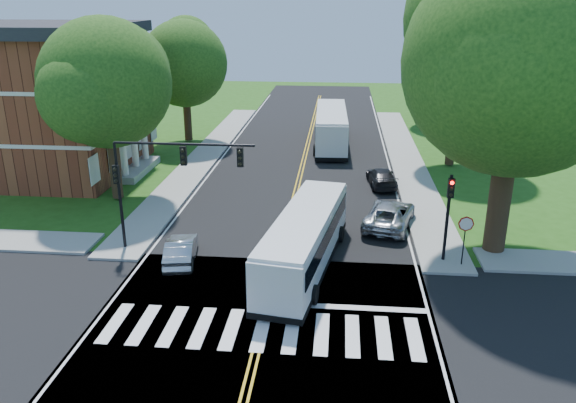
# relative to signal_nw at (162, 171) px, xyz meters

# --- Properties ---
(ground) EXTENTS (140.00, 140.00, 0.00)m
(ground) POSITION_rel_signal_nw_xyz_m (5.86, -6.43, -4.38)
(ground) COLOR #244F13
(ground) RESTS_ON ground
(road) EXTENTS (14.00, 96.00, 0.01)m
(road) POSITION_rel_signal_nw_xyz_m (5.86, 11.57, -4.37)
(road) COLOR black
(road) RESTS_ON ground
(cross_road) EXTENTS (60.00, 12.00, 0.01)m
(cross_road) POSITION_rel_signal_nw_xyz_m (5.86, -6.43, -4.37)
(cross_road) COLOR black
(cross_road) RESTS_ON ground
(center_line) EXTENTS (0.36, 70.00, 0.01)m
(center_line) POSITION_rel_signal_nw_xyz_m (5.86, 15.57, -4.36)
(center_line) COLOR gold
(center_line) RESTS_ON road
(edge_line_w) EXTENTS (0.12, 70.00, 0.01)m
(edge_line_w) POSITION_rel_signal_nw_xyz_m (-0.94, 15.57, -4.36)
(edge_line_w) COLOR silver
(edge_line_w) RESTS_ON road
(edge_line_e) EXTENTS (0.12, 70.00, 0.01)m
(edge_line_e) POSITION_rel_signal_nw_xyz_m (12.66, 15.57, -4.36)
(edge_line_e) COLOR silver
(edge_line_e) RESTS_ON road
(crosswalk) EXTENTS (12.60, 3.00, 0.01)m
(crosswalk) POSITION_rel_signal_nw_xyz_m (5.86, -6.93, -4.36)
(crosswalk) COLOR silver
(crosswalk) RESTS_ON road
(stop_bar) EXTENTS (6.60, 0.40, 0.01)m
(stop_bar) POSITION_rel_signal_nw_xyz_m (9.36, -4.83, -4.36)
(stop_bar) COLOR silver
(stop_bar) RESTS_ON road
(sidewalk_nw) EXTENTS (2.60, 40.00, 0.15)m
(sidewalk_nw) POSITION_rel_signal_nw_xyz_m (-2.44, 18.57, -4.30)
(sidewalk_nw) COLOR gray
(sidewalk_nw) RESTS_ON ground
(sidewalk_ne) EXTENTS (2.60, 40.00, 0.15)m
(sidewalk_ne) POSITION_rel_signal_nw_xyz_m (14.16, 18.57, -4.30)
(sidewalk_ne) COLOR gray
(sidewalk_ne) RESTS_ON ground
(tree_ne_big) EXTENTS (10.80, 10.80, 14.91)m
(tree_ne_big) POSITION_rel_signal_nw_xyz_m (16.86, 1.57, 5.24)
(tree_ne_big) COLOR #301E13
(tree_ne_big) RESTS_ON ground
(tree_west_near) EXTENTS (8.00, 8.00, 11.40)m
(tree_west_near) POSITION_rel_signal_nw_xyz_m (-5.64, 7.57, 3.15)
(tree_west_near) COLOR #301E13
(tree_west_near) RESTS_ON ground
(tree_west_far) EXTENTS (7.60, 7.60, 10.67)m
(tree_west_far) POSITION_rel_signal_nw_xyz_m (-5.14, 23.57, 2.62)
(tree_west_far) COLOR #301E13
(tree_west_far) RESTS_ON ground
(tree_east_mid) EXTENTS (8.40, 8.40, 11.93)m
(tree_east_mid) POSITION_rel_signal_nw_xyz_m (17.36, 17.57, 3.48)
(tree_east_mid) COLOR #301E13
(tree_east_mid) RESTS_ON ground
(tree_east_far) EXTENTS (7.20, 7.20, 10.34)m
(tree_east_far) POSITION_rel_signal_nw_xyz_m (18.36, 33.57, 2.48)
(tree_east_far) COLOR #301E13
(tree_east_far) RESTS_ON ground
(brick_building) EXTENTS (20.00, 13.00, 10.80)m
(brick_building) POSITION_rel_signal_nw_xyz_m (-16.10, 13.57, 1.04)
(brick_building) COLOR maroon
(brick_building) RESTS_ON ground
(signal_nw) EXTENTS (7.15, 0.46, 5.66)m
(signal_nw) POSITION_rel_signal_nw_xyz_m (0.00, 0.00, 0.00)
(signal_nw) COLOR black
(signal_nw) RESTS_ON ground
(signal_ne) EXTENTS (0.30, 0.46, 4.40)m
(signal_ne) POSITION_rel_signal_nw_xyz_m (14.06, 0.01, -1.41)
(signal_ne) COLOR black
(signal_ne) RESTS_ON ground
(stop_sign) EXTENTS (0.76, 0.08, 2.53)m
(stop_sign) POSITION_rel_signal_nw_xyz_m (14.86, -0.45, -2.35)
(stop_sign) COLOR black
(stop_sign) RESTS_ON ground
(bus_lead) EXTENTS (4.06, 11.07, 2.80)m
(bus_lead) POSITION_rel_signal_nw_xyz_m (7.19, -1.21, -2.89)
(bus_lead) COLOR silver
(bus_lead) RESTS_ON road
(bus_follow) EXTENTS (3.23, 12.27, 3.16)m
(bus_follow) POSITION_rel_signal_nw_xyz_m (7.93, 23.34, -2.70)
(bus_follow) COLOR silver
(bus_follow) RESTS_ON road
(hatchback) EXTENTS (1.99, 4.07, 1.28)m
(hatchback) POSITION_rel_signal_nw_xyz_m (1.03, -1.17, -3.72)
(hatchback) COLOR #A9ABB0
(hatchback) RESTS_ON road
(suv) EXTENTS (3.61, 5.61, 1.44)m
(suv) POSITION_rel_signal_nw_xyz_m (11.70, 4.52, -3.65)
(suv) COLOR #A2A4A8
(suv) RESTS_ON road
(dark_sedan) EXTENTS (2.17, 4.48, 1.26)m
(dark_sedan) POSITION_rel_signal_nw_xyz_m (11.73, 11.99, -3.74)
(dark_sedan) COLOR black
(dark_sedan) RESTS_ON road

